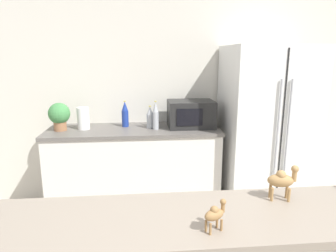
{
  "coord_description": "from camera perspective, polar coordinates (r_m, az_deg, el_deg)",
  "views": [
    {
      "loc": [
        -0.33,
        -0.67,
        1.63
      ],
      "look_at": [
        -0.14,
        1.41,
        1.16
      ],
      "focal_mm": 32.0,
      "sensor_mm": 36.0,
      "label": 1
    }
  ],
  "objects": [
    {
      "name": "camel_figurine",
      "position": [
        1.16,
        8.95,
        -16.19
      ],
      "size": [
        0.1,
        0.07,
        0.12
      ],
      "color": "olive",
      "rests_on": "bar_counter"
    },
    {
      "name": "refrigerator",
      "position": [
        3.34,
        18.02,
        -0.8
      ],
      "size": [
        0.87,
        0.76,
        1.75
      ],
      "color": "white",
      "rests_on": "ground_plane"
    },
    {
      "name": "back_bottle_2",
      "position": [
        3.13,
        -3.43,
        1.62
      ],
      "size": [
        0.07,
        0.07,
        0.24
      ],
      "color": "#B2B7BC",
      "rests_on": "back_counter"
    },
    {
      "name": "back_bottle_0",
      "position": [
        3.19,
        -2.43,
        1.83
      ],
      "size": [
        0.07,
        0.07,
        0.23
      ],
      "color": "navy",
      "rests_on": "back_counter"
    },
    {
      "name": "back_bottle_3",
      "position": [
        3.22,
        -8.18,
        2.21
      ],
      "size": [
        0.07,
        0.07,
        0.28
      ],
      "color": "navy",
      "rests_on": "back_counter"
    },
    {
      "name": "wall_back",
      "position": [
        3.43,
        0.22,
        6.93
      ],
      "size": [
        8.0,
        0.06,
        2.55
      ],
      "color": "silver",
      "rests_on": "ground_plane"
    },
    {
      "name": "camel_figurine_second",
      "position": [
        1.45,
        20.87,
        -9.54
      ],
      "size": [
        0.13,
        0.08,
        0.17
      ],
      "color": "#A87F4C",
      "rests_on": "bar_counter"
    },
    {
      "name": "back_counter",
      "position": [
        3.28,
        -6.35,
        -8.16
      ],
      "size": [
        1.78,
        0.63,
        0.91
      ],
      "color": "silver",
      "rests_on": "ground_plane"
    },
    {
      "name": "microwave",
      "position": [
        3.18,
        4.36,
        2.32
      ],
      "size": [
        0.48,
        0.37,
        0.28
      ],
      "color": "black",
      "rests_on": "back_counter"
    },
    {
      "name": "back_bottle_1",
      "position": [
        3.07,
        -2.37,
        1.94
      ],
      "size": [
        0.06,
        0.06,
        0.29
      ],
      "color": "#B2B7BC",
      "rests_on": "back_counter"
    },
    {
      "name": "potted_plant",
      "position": [
        3.2,
        -19.99,
        1.97
      ],
      "size": [
        0.21,
        0.21,
        0.28
      ],
      "color": "#9E6B47",
      "rests_on": "back_counter"
    },
    {
      "name": "paper_towel_roll",
      "position": [
        3.19,
        -15.84,
        1.41
      ],
      "size": [
        0.12,
        0.12,
        0.23
      ],
      "color": "white",
      "rests_on": "back_counter"
    }
  ]
}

